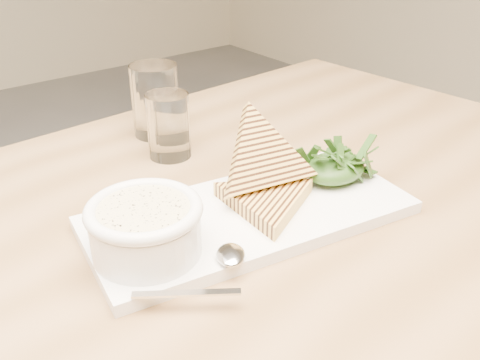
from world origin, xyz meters
TOP-DOWN VIEW (x-y plane):
  - table_top at (0.18, -0.06)m, footprint 1.32×0.93m
  - table_leg_br at (0.77, 0.31)m, footprint 0.06×0.06m
  - platter at (0.18, -0.08)m, footprint 0.44×0.25m
  - soup_bowl at (0.04, -0.08)m, footprint 0.12×0.12m
  - soup at (0.04, -0.08)m, footprint 0.10×0.10m
  - bowl_rim at (0.04, -0.08)m, footprint 0.13×0.13m
  - sandwich_flat at (0.20, -0.09)m, footprint 0.20×0.20m
  - sandwich_lean at (0.22, -0.05)m, footprint 0.18×0.19m
  - salad_base at (0.33, -0.09)m, footprint 0.09×0.07m
  - arugula_pile at (0.33, -0.09)m, footprint 0.11×0.10m
  - spoon_bowl at (0.10, -0.14)m, footprint 0.05×0.05m
  - spoon_handle at (0.03, -0.17)m, footprint 0.09×0.07m
  - glass_near at (0.21, 0.15)m, footprint 0.07×0.07m
  - glass_far at (0.23, 0.24)m, footprint 0.08×0.08m

SIDE VIEW (x-z plane):
  - table_leg_br at x=0.77m, z-range 0.00..0.71m
  - table_top at x=0.18m, z-range 0.71..0.75m
  - platter at x=0.18m, z-range 0.75..0.76m
  - spoon_handle at x=0.03m, z-range 0.77..0.77m
  - spoon_bowl at x=0.10m, z-range 0.76..0.78m
  - sandwich_flat at x=0.20m, z-range 0.76..0.78m
  - salad_base at x=0.33m, z-range 0.76..0.80m
  - soup_bowl at x=0.04m, z-range 0.76..0.81m
  - arugula_pile at x=0.33m, z-range 0.76..0.82m
  - glass_near at x=0.21m, z-range 0.75..0.85m
  - glass_far at x=0.23m, z-range 0.75..0.87m
  - sandwich_lean at x=0.22m, z-range 0.73..0.90m
  - soup at x=0.04m, z-range 0.81..0.82m
  - bowl_rim at x=0.04m, z-range 0.81..0.83m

